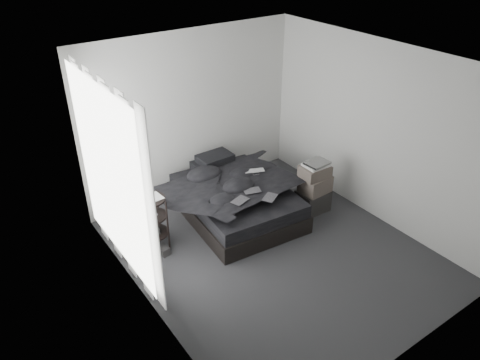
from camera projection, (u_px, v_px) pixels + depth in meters
floor at (274, 252)px, 6.37m from camera, size 3.60×4.20×0.01m
ceiling at (283, 63)px, 5.07m from camera, size 3.60×4.20×0.01m
wall_back at (191, 115)px, 7.20m from camera, size 3.60×0.01×2.60m
wall_front at (424, 259)px, 4.24m from camera, size 3.60×0.01×2.60m
wall_left at (142, 216)px, 4.82m from camera, size 0.01×4.20×2.60m
wall_right at (376, 133)px, 6.62m from camera, size 0.01×4.20×2.60m
window_left at (110, 176)px, 5.44m from camera, size 0.02×2.00×2.30m
curtain_left at (115, 180)px, 5.50m from camera, size 0.06×2.12×2.48m
bed at (236, 208)px, 7.07m from camera, size 1.60×2.01×0.26m
mattress at (236, 195)px, 6.96m from camera, size 1.54×1.95×0.20m
duvet at (238, 184)px, 6.82m from camera, size 1.53×1.73×0.22m
pillow_lower at (211, 166)px, 7.40m from camera, size 0.60×0.44×0.13m
pillow_upper at (215, 158)px, 7.36m from camera, size 0.54×0.38×0.12m
laptop at (255, 168)px, 6.98m from camera, size 0.36×0.30×0.02m
comic_a at (240, 196)px, 6.32m from camera, size 0.27×0.22×0.01m
comic_b at (252, 186)px, 6.54m from camera, size 0.27×0.22×0.01m
comic_c at (270, 192)px, 6.38m from camera, size 0.28×0.25×0.01m
side_stand at (152, 224)px, 6.26m from camera, size 0.46×0.46×0.78m
papers at (150, 199)px, 6.06m from camera, size 0.32×0.25×0.02m
floor_books at (164, 250)px, 6.31m from camera, size 0.13×0.18×0.12m
box_lower at (313, 201)px, 7.18m from camera, size 0.47×0.37×0.34m
box_mid at (315, 184)px, 7.02m from camera, size 0.44×0.35×0.26m
box_upper at (315, 171)px, 6.91m from camera, size 0.43×0.36×0.18m
art_book_white at (316, 165)px, 6.86m from camera, size 0.35×0.29×0.03m
art_book_snake at (317, 163)px, 6.84m from camera, size 0.36×0.29×0.03m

